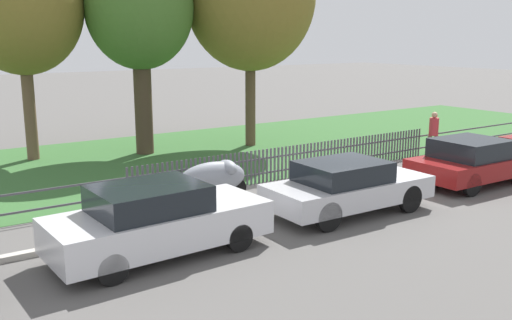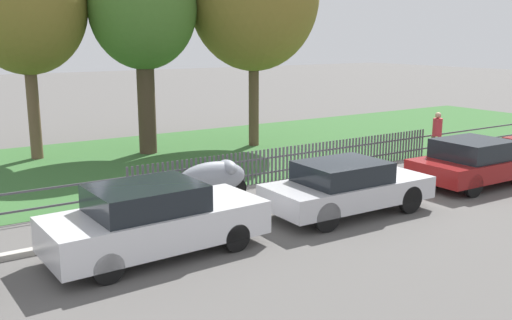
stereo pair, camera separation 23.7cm
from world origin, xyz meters
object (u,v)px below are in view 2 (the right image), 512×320
object	(u,v)px
tree_nearest_kerb	(25,5)
tree_behind_motorcycle	(143,9)
parked_car_black_saloon	(154,219)
parked_car_red_compact	(475,162)
parked_car_navy_estate	(347,186)
covered_motorcycle	(214,178)
pedestrian_near_fence	(437,132)

from	to	relation	value
tree_nearest_kerb	tree_behind_motorcycle	world-z (taller)	tree_nearest_kerb
parked_car_black_saloon	parked_car_red_compact	distance (m)	9.91
parked_car_navy_estate	tree_behind_motorcycle	bearing A→B (deg)	97.52
tree_nearest_kerb	parked_car_red_compact	bearing A→B (deg)	-47.81
tree_nearest_kerb	parked_car_navy_estate	bearing A→B (deg)	-66.30
parked_car_navy_estate	tree_behind_motorcycle	world-z (taller)	tree_behind_motorcycle
covered_motorcycle	tree_nearest_kerb	size ratio (longest dim) A/B	0.26
parked_car_navy_estate	tree_nearest_kerb	distance (m)	12.65
parked_car_red_compact	tree_nearest_kerb	xyz separation A→B (m)	(-9.73, 10.74, 4.56)
tree_nearest_kerb	tree_behind_motorcycle	distance (m)	3.86
parked_car_black_saloon	pedestrian_near_fence	world-z (taller)	pedestrian_near_fence
parked_car_red_compact	tree_nearest_kerb	bearing A→B (deg)	133.23
parked_car_navy_estate	tree_nearest_kerb	size ratio (longest dim) A/B	0.55
parked_car_black_saloon	tree_behind_motorcycle	xyz separation A→B (m)	(3.84, 9.49, 4.44)
tree_nearest_kerb	tree_behind_motorcycle	size ratio (longest dim) A/B	1.03
tree_nearest_kerb	tree_behind_motorcycle	bearing A→B (deg)	-18.45
covered_motorcycle	pedestrian_near_fence	world-z (taller)	pedestrian_near_fence
covered_motorcycle	parked_car_navy_estate	bearing A→B (deg)	-47.26
parked_car_red_compact	tree_nearest_kerb	world-z (taller)	tree_nearest_kerb
parked_car_navy_estate	parked_car_red_compact	bearing A→B (deg)	1.81
covered_motorcycle	tree_nearest_kerb	bearing A→B (deg)	110.04
parked_car_black_saloon	tree_behind_motorcycle	size ratio (longest dim) A/B	0.59
parked_car_red_compact	covered_motorcycle	distance (m)	7.62
pedestrian_near_fence	parked_car_navy_estate	bearing A→B (deg)	86.15
parked_car_red_compact	tree_nearest_kerb	distance (m)	15.19
parked_car_navy_estate	parked_car_red_compact	world-z (taller)	parked_car_red_compact
parked_car_red_compact	covered_motorcycle	xyz separation A→B (m)	(-7.18, 2.55, -0.03)
covered_motorcycle	tree_behind_motorcycle	distance (m)	8.37
parked_car_red_compact	tree_behind_motorcycle	xyz separation A→B (m)	(-6.07, 9.52, 4.47)
parked_car_navy_estate	parked_car_red_compact	distance (m)	4.99
parked_car_red_compact	tree_behind_motorcycle	distance (m)	12.14
parked_car_black_saloon	parked_car_navy_estate	size ratio (longest dim) A/B	1.04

